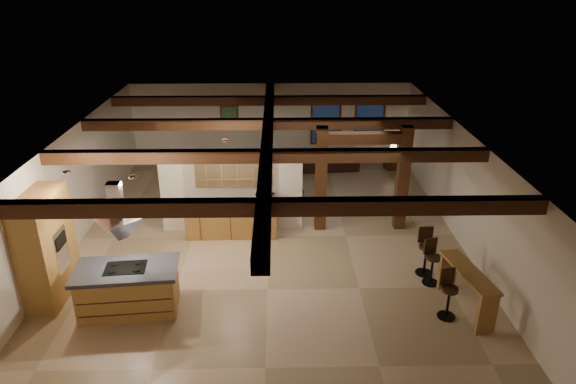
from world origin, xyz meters
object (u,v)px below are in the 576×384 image
(dining_table, at_px, (265,188))
(bar_counter, at_px, (467,283))
(kitchen_island, at_px, (128,289))
(sofa, at_px, (329,161))

(dining_table, relative_size, bar_counter, 1.02)
(kitchen_island, bearing_deg, sofa, 58.97)
(kitchen_island, bearing_deg, dining_table, 64.61)
(dining_table, relative_size, sofa, 0.89)
(dining_table, distance_m, sofa, 3.34)
(kitchen_island, height_order, dining_table, kitchen_island)
(dining_table, height_order, sofa, dining_table)
(kitchen_island, height_order, sofa, kitchen_island)
(sofa, bearing_deg, bar_counter, 99.32)
(kitchen_island, height_order, bar_counter, kitchen_island)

